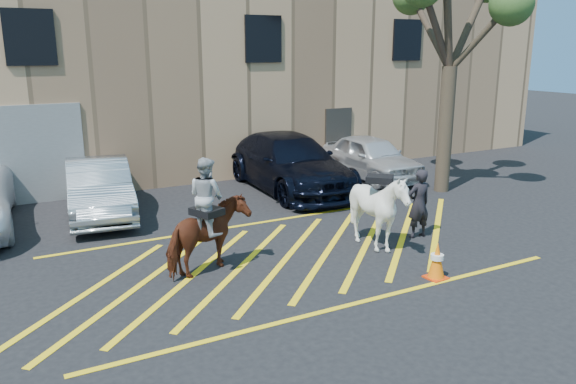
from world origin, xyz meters
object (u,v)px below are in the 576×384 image
saddled_white (378,210)px  traffic_cone (437,261)px  car_blue_suv (289,163)px  car_white_suv (371,157)px  car_silver_sedan (99,188)px  mounted_bay (207,227)px  handler (419,204)px

saddled_white → traffic_cone: bearing=-89.5°
car_blue_suv → car_white_suv: bearing=3.0°
car_silver_sedan → mounted_bay: 5.20m
car_silver_sedan → saddled_white: bearing=-41.6°
handler → saddled_white: (-1.33, -0.22, 0.09)m
handler → traffic_cone: 2.50m
mounted_bay → saddled_white: (3.75, -0.50, -0.04)m
car_blue_suv → car_white_suv: (3.18, 0.06, -0.12)m
handler → car_silver_sedan: bearing=-38.3°
car_silver_sedan → mounted_bay: mounted_bay is taller
car_silver_sedan → handler: (6.24, -5.35, 0.08)m
car_silver_sedan → handler: handler is taller
car_silver_sedan → car_white_suv: size_ratio=1.05×
traffic_cone → handler: bearing=57.7°
car_blue_suv → car_white_suv: car_blue_suv is taller
car_silver_sedan → car_blue_suv: 5.77m
saddled_white → car_blue_suv: bearing=81.5°
handler → mounted_bay: size_ratio=0.70×
car_blue_suv → handler: car_blue_suv is taller
saddled_white → mounted_bay: bearing=172.3°
saddled_white → traffic_cone: 1.94m
car_white_suv → mounted_bay: size_ratio=1.84×
handler → traffic_cone: size_ratio=2.23×
saddled_white → handler: bearing=9.3°
car_silver_sedan → handler: 8.22m
car_blue_suv → mounted_bay: bearing=-129.7°
car_white_suv → saddled_white: 7.03m
car_blue_suv → mounted_bay: 6.94m
traffic_cone → saddled_white: bearing=90.5°
car_white_suv → mounted_bay: bearing=-145.7°
car_silver_sedan → traffic_cone: bearing=-49.5°
mounted_bay → saddled_white: bearing=-7.7°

